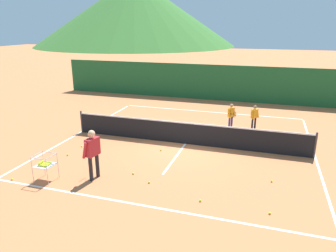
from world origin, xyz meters
TOP-DOWN VIEW (x-y plane):
  - ground_plane at (0.00, 0.00)m, footprint 120.00×120.00m
  - line_baseline_near at (0.00, -5.11)m, footprint 10.36×0.08m
  - line_baseline_far at (0.00, 5.53)m, footprint 10.36×0.08m
  - line_sideline_west at (-5.18, 0.00)m, footprint 0.08×10.64m
  - line_sideline_east at (5.18, 0.00)m, footprint 0.08×10.64m
  - line_service_center at (0.00, 0.00)m, footprint 0.08×6.18m
  - tennis_net at (0.00, 0.00)m, footprint 10.29×0.08m
  - instructor at (-2.08, -4.05)m, footprint 0.44×0.82m
  - student_0 at (1.59, 2.72)m, footprint 0.41×0.69m
  - student_1 at (2.69, 2.92)m, footprint 0.41×0.47m
  - ball_cart at (-3.54, -4.65)m, footprint 0.58×0.58m
  - tennis_ball_0 at (-0.76, -1.08)m, footprint 0.07×0.07m
  - tennis_ball_1 at (3.57, -2.52)m, footprint 0.07×0.07m
  - tennis_ball_2 at (-0.22, -3.81)m, footprint 0.07×0.07m
  - tennis_ball_3 at (1.60, -4.41)m, footprint 0.07×0.07m
  - tennis_ball_4 at (3.53, -4.47)m, footprint 0.07×0.07m
  - tennis_ball_5 at (-4.09, -1.69)m, footprint 0.07×0.07m
  - tennis_ball_6 at (-4.64, -3.74)m, footprint 0.07×0.07m
  - tennis_ball_7 at (-4.10, -2.67)m, footprint 0.07×0.07m
  - tennis_ball_8 at (-4.64, -4.99)m, footprint 0.07×0.07m
  - tennis_ball_9 at (-0.98, -3.39)m, footprint 0.07×0.07m
  - windscreen_fence at (0.00, 8.76)m, footprint 22.80×0.08m
  - hill_0 at (-29.41, 63.30)m, footprint 48.93×48.93m
  - hill_1 at (-34.56, 70.68)m, footprint 37.81×37.81m

SIDE VIEW (x-z plane):
  - ground_plane at x=0.00m, z-range 0.00..0.00m
  - line_baseline_near at x=0.00m, z-range 0.00..0.01m
  - line_baseline_far at x=0.00m, z-range 0.00..0.01m
  - line_sideline_west at x=-5.18m, z-range 0.00..0.01m
  - line_sideline_east at x=5.18m, z-range 0.00..0.01m
  - line_service_center at x=0.00m, z-range 0.00..0.01m
  - tennis_ball_0 at x=-0.76m, z-range 0.00..0.07m
  - tennis_ball_1 at x=3.57m, z-range 0.00..0.07m
  - tennis_ball_2 at x=-0.22m, z-range 0.00..0.07m
  - tennis_ball_3 at x=1.60m, z-range 0.00..0.07m
  - tennis_ball_4 at x=3.53m, z-range 0.00..0.07m
  - tennis_ball_5 at x=-4.09m, z-range 0.00..0.07m
  - tennis_ball_6 at x=-4.64m, z-range 0.00..0.07m
  - tennis_ball_7 at x=-4.10m, z-range 0.00..0.07m
  - tennis_ball_8 at x=-4.64m, z-range 0.00..0.07m
  - tennis_ball_9 at x=-0.98m, z-range 0.00..0.07m
  - tennis_net at x=0.00m, z-range -0.03..1.02m
  - ball_cart at x=-3.54m, z-range 0.13..1.03m
  - student_1 at x=2.69m, z-range 0.12..1.34m
  - student_0 at x=1.59m, z-range 0.13..1.39m
  - instructor at x=-2.08m, z-range 0.17..1.87m
  - windscreen_fence at x=0.00m, z-range 0.00..2.40m
  - hill_1 at x=-34.56m, z-range 0.00..15.95m
  - hill_0 at x=-29.41m, z-range 0.00..16.14m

